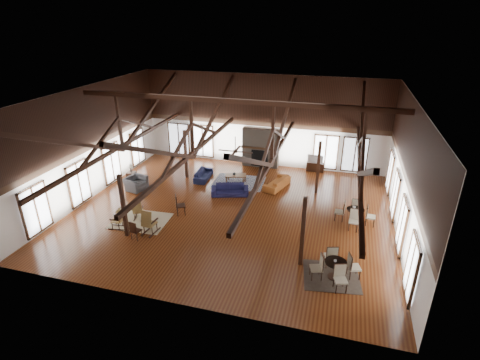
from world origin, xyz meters
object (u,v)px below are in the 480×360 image
(cafe_table_far, at_px, (355,213))
(tv_console, at_px, (315,167))
(sofa_navy_front, at_px, (230,190))
(armchair, at_px, (136,183))
(coffee_table, at_px, (236,176))
(sofa_navy_left, at_px, (203,175))
(sofa_orange, at_px, (277,182))
(cafe_table_near, at_px, (335,267))

(cafe_table_far, bearing_deg, tv_console, 111.80)
(sofa_navy_front, height_order, armchair, armchair)
(coffee_table, bearing_deg, sofa_navy_left, 165.50)
(sofa_navy_front, height_order, tv_console, sofa_navy_front)
(coffee_table, height_order, armchair, armchair)
(sofa_orange, distance_m, cafe_table_far, 5.34)
(sofa_orange, distance_m, armchair, 8.25)
(sofa_navy_front, height_order, sofa_orange, sofa_orange)
(armchair, height_order, tv_console, armchair)
(sofa_navy_front, xyz_separation_m, tv_console, (4.31, 4.89, -0.03))
(sofa_navy_left, relative_size, armchair, 1.62)
(sofa_navy_left, xyz_separation_m, tv_console, (6.56, 3.18, 0.00))
(sofa_navy_front, relative_size, cafe_table_far, 1.06)
(sofa_navy_left, height_order, cafe_table_near, cafe_table_near)
(coffee_table, xyz_separation_m, cafe_table_near, (6.22, -7.63, 0.09))
(sofa_navy_left, xyz_separation_m, sofa_orange, (4.62, 0.00, 0.03))
(coffee_table, xyz_separation_m, tv_console, (4.48, 3.13, -0.15))
(sofa_orange, distance_m, tv_console, 3.72)
(sofa_navy_left, relative_size, coffee_table, 1.35)
(sofa_orange, xyz_separation_m, cafe_table_near, (3.68, -7.58, 0.21))
(sofa_navy_left, distance_m, sofa_orange, 4.62)
(sofa_navy_left, xyz_separation_m, coffee_table, (2.08, 0.05, 0.15))
(sofa_navy_left, height_order, armchair, armchair)
(coffee_table, distance_m, tv_console, 5.47)
(sofa_orange, bearing_deg, armchair, -55.28)
(coffee_table, distance_m, armchair, 5.90)
(sofa_orange, relative_size, cafe_table_far, 1.07)
(sofa_navy_left, bearing_deg, sofa_navy_front, -130.83)
(sofa_navy_left, height_order, cafe_table_far, cafe_table_far)
(coffee_table, bearing_deg, cafe_table_far, -39.51)
(coffee_table, bearing_deg, sofa_orange, -16.85)
(cafe_table_far, bearing_deg, coffee_table, 156.29)
(sofa_navy_left, height_order, tv_console, tv_console)
(sofa_navy_front, xyz_separation_m, sofa_navy_left, (-2.25, 1.71, -0.03))
(sofa_navy_left, bearing_deg, cafe_table_near, -135.90)
(sofa_orange, xyz_separation_m, cafe_table_far, (4.41, -3.01, 0.20))
(armchair, xyz_separation_m, tv_console, (9.81, 5.67, -0.10))
(cafe_table_near, relative_size, tv_console, 1.80)
(tv_console, bearing_deg, sofa_orange, -121.41)
(sofa_navy_left, relative_size, sofa_orange, 0.90)
(sofa_orange, distance_m, coffee_table, 2.54)
(tv_console, bearing_deg, cafe_table_far, -68.20)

